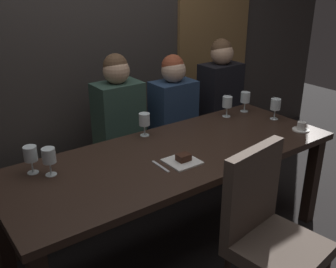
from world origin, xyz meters
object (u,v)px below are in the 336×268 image
(wine_glass_end_left, at_px, (31,155))
(wine_glass_far_right, at_px, (144,120))
(wine_glass_end_right, at_px, (245,98))
(chair_near_side, at_px, (267,227))
(wine_glass_center_back, at_px, (49,156))
(wine_glass_center_front, at_px, (276,105))
(espresso_cup, at_px, (301,127))
(diner_bearded, at_px, (173,102))
(wine_glass_near_right, at_px, (227,103))
(dining_table, at_px, (175,164))
(fork_on_table, at_px, (161,166))
(banquette_bench, at_px, (124,179))
(dessert_plate, at_px, (183,160))
(diner_far_end, at_px, (220,87))
(diner_redhead, at_px, (118,109))

(wine_glass_end_left, distance_m, wine_glass_far_right, 0.82)
(wine_glass_end_right, xyz_separation_m, wine_glass_end_left, (-1.76, -0.03, 0.00))
(chair_near_side, bearing_deg, wine_glass_center_back, 132.30)
(wine_glass_end_right, xyz_separation_m, wine_glass_center_front, (0.05, -0.26, 0.00))
(chair_near_side, distance_m, espresso_cup, 1.03)
(diner_bearded, xyz_separation_m, wine_glass_end_left, (-1.33, -0.43, 0.05))
(wine_glass_end_right, xyz_separation_m, wine_glass_near_right, (-0.20, -0.00, -0.00))
(wine_glass_center_back, bearing_deg, diner_bearded, 22.44)
(wine_glass_near_right, bearing_deg, espresso_cup, -66.64)
(dining_table, xyz_separation_m, wine_glass_end_left, (-0.83, 0.26, 0.20))
(fork_on_table, bearing_deg, espresso_cup, -5.26)
(banquette_bench, xyz_separation_m, wine_glass_center_front, (0.98, -0.68, 0.63))
(wine_glass_center_back, bearing_deg, espresso_cup, -13.71)
(diner_bearded, bearing_deg, wine_glass_near_right, -60.64)
(wine_glass_far_right, xyz_separation_m, fork_on_table, (-0.18, -0.46, -0.11))
(wine_glass_far_right, bearing_deg, dining_table, -88.13)
(dessert_plate, bearing_deg, banquette_bench, 86.45)
(wine_glass_center_front, distance_m, dessert_plate, 1.06)
(diner_far_end, bearing_deg, banquette_bench, 179.05)
(diner_bearded, xyz_separation_m, diner_far_end, (0.53, -0.00, 0.04))
(banquette_bench, distance_m, chair_near_side, 1.46)
(diner_bearded, distance_m, diner_far_end, 0.53)
(wine_glass_end_right, height_order, wine_glass_end_left, same)
(chair_near_side, relative_size, diner_bearded, 1.32)
(diner_redhead, bearing_deg, diner_far_end, -2.52)
(wine_glass_center_front, relative_size, fork_on_table, 0.96)
(fork_on_table, bearing_deg, dessert_plate, -9.36)
(wine_glass_center_front, bearing_deg, espresso_cup, -96.21)
(diner_redhead, xyz_separation_m, fork_on_table, (-0.19, -0.84, -0.09))
(dining_table, height_order, banquette_bench, dining_table)
(dessert_plate, height_order, fork_on_table, dessert_plate)
(diner_far_end, xyz_separation_m, wine_glass_near_right, (-0.30, -0.40, 0.01))
(diner_redhead, xyz_separation_m, wine_glass_center_back, (-0.75, -0.56, 0.03))
(espresso_cup, bearing_deg, diner_bearded, 116.02)
(banquette_bench, bearing_deg, wine_glass_center_back, -144.87)
(diner_far_end, relative_size, wine_glass_center_front, 5.00)
(wine_glass_center_back, bearing_deg, fork_on_table, -27.27)
(diner_far_end, height_order, dessert_plate, diner_far_end)
(diner_far_end, xyz_separation_m, wine_glass_end_left, (-1.85, -0.43, 0.01))
(diner_bearded, bearing_deg, wine_glass_center_front, -53.87)
(diner_redhead, height_order, diner_far_end, diner_far_end)
(diner_far_end, relative_size, dessert_plate, 4.32)
(dining_table, xyz_separation_m, espresso_cup, (0.96, -0.25, 0.11))
(dessert_plate, bearing_deg, wine_glass_far_right, 85.12)
(banquette_bench, bearing_deg, wine_glass_far_right, -91.77)
(banquette_bench, relative_size, chair_near_side, 2.55)
(wine_glass_near_right, height_order, espresso_cup, wine_glass_near_right)
(chair_near_side, height_order, dessert_plate, chair_near_side)
(wine_glass_end_right, bearing_deg, chair_near_side, -130.73)
(diner_far_end, xyz_separation_m, wine_glass_end_right, (-0.09, -0.39, 0.01))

